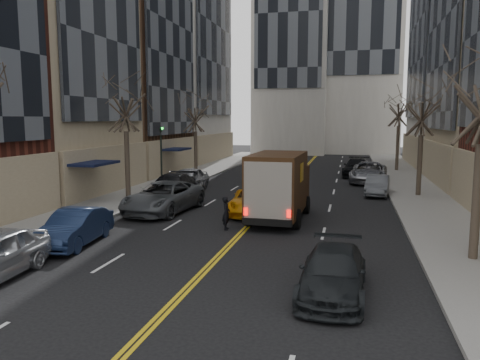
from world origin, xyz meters
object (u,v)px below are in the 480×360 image
(ups_truck, at_px, (279,187))
(observer_sedan, at_px, (333,273))
(taxi, at_px, (252,201))
(pedestrian, at_px, (226,213))

(ups_truck, height_order, observer_sedan, ups_truck)
(taxi, bearing_deg, observer_sedan, -73.30)
(ups_truck, relative_size, pedestrian, 4.09)
(ups_truck, distance_m, taxi, 2.26)
(pedestrian, bearing_deg, ups_truck, -48.53)
(taxi, height_order, pedestrian, pedestrian)
(taxi, bearing_deg, pedestrian, -102.76)
(observer_sedan, bearing_deg, ups_truck, 109.31)
(observer_sedan, xyz_separation_m, pedestrian, (-4.98, 6.87, 0.10))
(ups_truck, xyz_separation_m, observer_sedan, (2.97, -9.40, -1.03))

